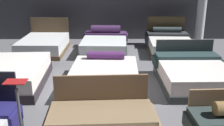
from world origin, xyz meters
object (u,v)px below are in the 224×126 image
object	(u,v)px
bed_6	(44,45)
bed_3	(12,75)
bed_7	(105,44)
bed_4	(104,77)
bed_5	(193,74)
bed_8	(169,43)

from	to	relation	value
bed_6	bed_3	bearing A→B (deg)	-90.39
bed_3	bed_6	distance (m)	2.88
bed_3	bed_7	distance (m)	3.57
bed_4	bed_6	distance (m)	3.58
bed_3	bed_7	world-z (taller)	bed_7
bed_5	bed_6	xyz separation A→B (m)	(-4.20, 2.87, -0.01)
bed_3	bed_8	xyz separation A→B (m)	(4.33, 2.98, 0.00)
bed_6	bed_7	xyz separation A→B (m)	(2.05, -0.01, 0.01)
bed_5	bed_8	xyz separation A→B (m)	(0.06, 2.97, -0.00)
bed_7	bed_3	bearing A→B (deg)	-123.60
bed_4	bed_5	size ratio (longest dim) A/B	1.09
bed_3	bed_5	distance (m)	4.27
bed_5	bed_8	size ratio (longest dim) A/B	0.90
bed_5	bed_7	xyz separation A→B (m)	(-2.15, 2.87, -0.00)
bed_5	bed_3	bearing A→B (deg)	179.72
bed_4	bed_6	world-z (taller)	bed_6
bed_3	bed_4	xyz separation A→B (m)	(2.16, -0.03, -0.03)
bed_6	bed_5	bearing A→B (deg)	-33.43
bed_6	bed_8	size ratio (longest dim) A/B	0.93
bed_4	bed_6	size ratio (longest dim) A/B	1.06
bed_3	bed_4	bearing A→B (deg)	-3.06
bed_4	bed_7	world-z (taller)	bed_7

